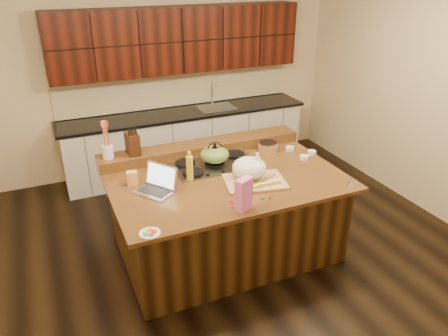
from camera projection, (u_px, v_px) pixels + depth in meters
name	position (u px, v px, depth m)	size (l,w,h in m)	color
room	(226.00, 138.00, 4.36)	(5.52, 5.02, 2.72)	black
island	(226.00, 214.00, 4.74)	(2.40, 1.60, 0.92)	black
back_ledge	(202.00, 148.00, 5.10)	(2.40, 0.30, 0.12)	black
cooktop	(215.00, 164.00, 4.79)	(0.92, 0.52, 0.05)	gray
back_counter	(184.00, 108.00, 6.47)	(3.70, 0.66, 2.40)	silver
kettle	(215.00, 155.00, 4.74)	(0.20, 0.20, 0.18)	black
green_bowl	(215.00, 155.00, 4.74)	(0.31, 0.31, 0.17)	#58702D
laptop	(157.00, 184.00, 4.25)	(0.44, 0.46, 0.25)	#B7B7BC
oil_bottle	(190.00, 169.00, 4.41)	(0.07, 0.07, 0.27)	yellow
vinegar_bottle	(257.00, 169.00, 4.43)	(0.06, 0.06, 0.25)	silver
wooden_tray	(251.00, 171.00, 4.42)	(0.68, 0.55, 0.24)	tan
ramekin_a	(304.00, 157.00, 4.94)	(0.10, 0.10, 0.04)	white
ramekin_b	(312.00, 153.00, 5.06)	(0.10, 0.10, 0.04)	white
ramekin_c	(290.00, 149.00, 5.17)	(0.10, 0.10, 0.04)	white
strainer_bowl	(268.00, 147.00, 5.15)	(0.24, 0.24, 0.09)	#996B3F
kitchen_timer	(351.00, 183.00, 4.35)	(0.08, 0.08, 0.07)	silver
pink_bag	(244.00, 194.00, 3.89)	(0.17, 0.09, 0.31)	pink
candy_plate	(150.00, 233.00, 3.60)	(0.18, 0.18, 0.01)	white
package_box	(132.00, 178.00, 4.35)	(0.10, 0.07, 0.15)	#E6A051
utensil_crock	(108.00, 152.00, 4.66)	(0.12, 0.12, 0.14)	white
knife_block	(132.00, 144.00, 4.73)	(0.12, 0.20, 0.24)	black
gumdrop_0	(270.00, 198.00, 4.12)	(0.02, 0.02, 0.02)	red
gumdrop_1	(262.00, 191.00, 4.25)	(0.02, 0.02, 0.02)	#198C26
gumdrop_2	(240.00, 200.00, 4.08)	(0.02, 0.02, 0.02)	red
gumdrop_3	(222.00, 203.00, 4.03)	(0.02, 0.02, 0.02)	#198C26
gumdrop_4	(231.00, 201.00, 4.07)	(0.02, 0.02, 0.02)	red
gumdrop_5	(262.00, 198.00, 4.11)	(0.02, 0.02, 0.02)	#198C26
gumdrop_6	(233.00, 207.00, 3.97)	(0.02, 0.02, 0.02)	red
gumdrop_7	(238.00, 197.00, 4.15)	(0.02, 0.02, 0.02)	#198C26
gumdrop_8	(231.00, 201.00, 4.06)	(0.02, 0.02, 0.02)	red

